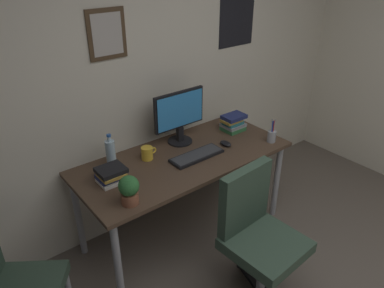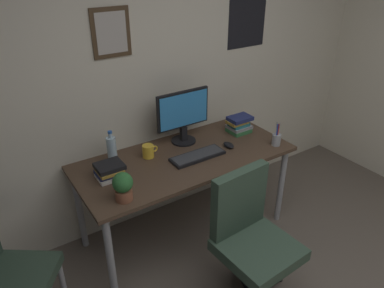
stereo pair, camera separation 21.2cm
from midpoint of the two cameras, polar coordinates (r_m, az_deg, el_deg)
name	(u,v)px [view 1 (the left image)]	position (r m, az deg, el deg)	size (l,w,h in m)	color
wall_back	(160,69)	(3.00, -7.10, 11.36)	(4.40, 0.10, 2.60)	beige
desk	(184,165)	(2.86, -3.38, -3.29)	(1.67, 0.74, 0.75)	#4C3828
office_chair	(257,231)	(2.48, 7.54, -13.30)	(0.56, 0.57, 0.95)	#334738
side_chair	(8,286)	(2.45, -28.94, -18.81)	(0.59, 0.59, 0.88)	#334738
monitor	(179,115)	(2.93, -4.05, 4.46)	(0.46, 0.20, 0.43)	black
keyboard	(197,156)	(2.80, -1.42, -1.86)	(0.43, 0.15, 0.03)	black
computer_mouse	(226,144)	(2.96, 3.21, 0.03)	(0.06, 0.11, 0.04)	black
water_bottle	(111,153)	(2.74, -14.66, -1.36)	(0.07, 0.07, 0.25)	silver
coffee_mug_near	(147,153)	(2.79, -9.11, -1.45)	(0.13, 0.09, 0.10)	yellow
potted_plant	(129,189)	(2.32, -12.35, -6.92)	(0.13, 0.13, 0.20)	brown
pen_cup	(272,136)	(3.05, 10.31, 1.24)	(0.07, 0.07, 0.20)	#9EA0A5
book_stack_left	(111,175)	(2.58, -14.76, -4.68)	(0.19, 0.17, 0.10)	silver
book_stack_right	(233,123)	(3.20, 4.49, 3.24)	(0.21, 0.16, 0.14)	#33723F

